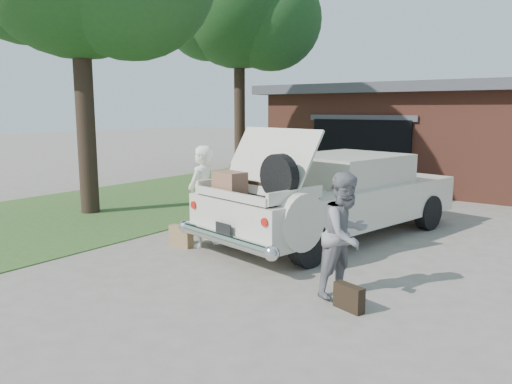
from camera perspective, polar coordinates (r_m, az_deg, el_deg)
The scene contains 9 objects.
ground at distance 8.45m, azimuth -2.46°, elevation -7.92°, with size 90.00×90.00×0.00m, color gray.
grass_strip at distance 14.28m, azimuth -12.02°, elevation -0.86°, with size 6.00×16.00×0.02m, color #2D4C1E.
house at distance 18.20m, azimuth 23.74°, elevation 6.01°, with size 12.80×7.80×3.30m.
tree_back at distance 20.60m, azimuth -1.77°, elevation 20.27°, with size 5.95×5.17×9.25m.
sedan at distance 10.00m, azimuth 8.94°, elevation -0.35°, with size 3.25×6.02×2.19m.
woman_left at distance 9.22m, azimuth -6.24°, elevation -0.50°, with size 0.68×0.45×1.87m, color white.
woman_right at distance 6.86m, azimuth 10.20°, elevation -4.82°, with size 0.83×0.64×1.70m, color gray.
suitcase_left at distance 9.38m, azimuth -8.56°, elevation -5.02°, with size 0.50×0.16×0.38m, color #9E7A50.
suitcase_right at distance 6.57m, azimuth 10.57°, elevation -11.76°, with size 0.43×0.14×0.33m, color black.
Camera 1 is at (5.10, -6.24, 2.53)m, focal length 35.00 mm.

